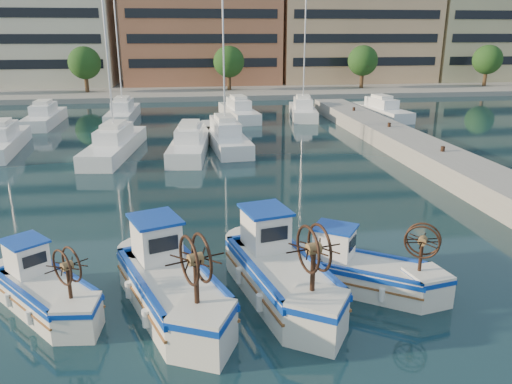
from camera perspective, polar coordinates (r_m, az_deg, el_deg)
name	(u,v)px	position (r m, az deg, el deg)	size (l,w,h in m)	color
ground	(257,313)	(15.07, 0.13, -13.66)	(300.00, 300.00, 0.00)	#17333D
quay	(503,192)	(26.50, 26.40, -0.01)	(3.00, 60.00, 1.20)	gray
waterfront	(256,9)	(78.61, 0.05, 20.19)	(180.00, 40.00, 25.60)	gray
yacht_marina	(164,127)	(41.16, -10.44, 7.26)	(40.06, 23.36, 11.50)	white
fishing_boat_a	(44,288)	(16.22, -23.10, -10.05)	(3.64, 3.94, 2.47)	silver
fishing_boat_b	(170,282)	(15.12, -9.77, -10.05)	(3.59, 5.22, 3.15)	silver
fishing_boat_c	(280,270)	(15.59, 2.71, -8.88)	(3.09, 5.21, 3.15)	silver
fishing_boat_d	(362,269)	(16.36, 11.99, -8.62)	(4.12, 3.52, 2.53)	silver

